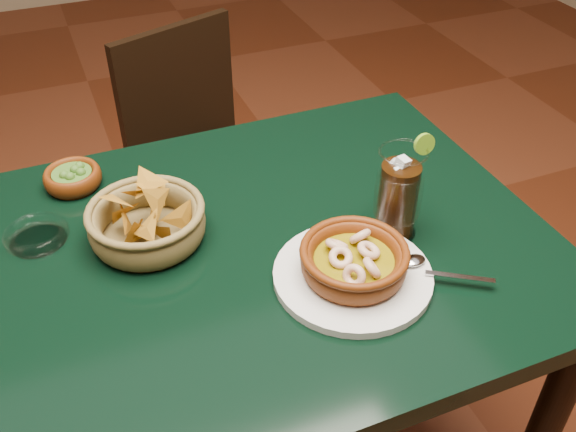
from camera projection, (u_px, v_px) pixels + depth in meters
name	position (u px, v px, depth m)	size (l,w,h in m)	color
dining_table	(212.00, 296.00, 1.16)	(1.20, 0.80, 0.75)	black
dining_chair	(206.00, 164.00, 1.84)	(0.49, 0.49, 0.84)	black
shrimp_plate	(354.00, 264.00, 1.04)	(0.33, 0.26, 0.08)	silver
chip_basket	(147.00, 222.00, 1.11)	(0.24, 0.24, 0.15)	olive
guacamole_ramekin	(73.00, 177.00, 1.25)	(0.13, 0.13, 0.04)	#522007
cola_drink	(398.00, 194.00, 1.10)	(0.17, 0.17, 0.19)	white
glass_ashtray	(37.00, 235.00, 1.12)	(0.12, 0.12, 0.03)	white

